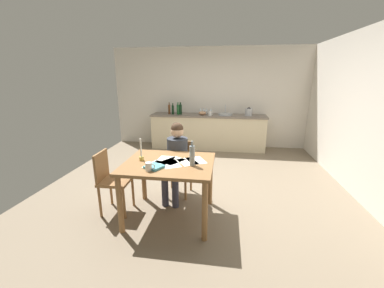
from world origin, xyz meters
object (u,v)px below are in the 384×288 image
Objects in this scene: person_seated at (176,156)px; candlestick at (141,154)px; chair_side_empty at (111,179)px; wine_glass_back_left at (204,110)px; coffee_mug at (149,167)px; book_magazine at (154,167)px; bottle_oil at (169,109)px; wine_bottle_on_table at (192,155)px; teacup_on_counter at (210,114)px; bottle_vinegar at (173,110)px; mixing_bowl at (202,113)px; sink_unit at (225,114)px; chair_at_table at (179,165)px; bottle_sauce at (180,109)px; wine_glass_back_right at (200,110)px; dining_table at (169,171)px; stovetop_kettle at (249,112)px; bottle_wine_red at (178,109)px; wine_glass_near_sink at (211,110)px; wine_glass_by_kettle at (207,110)px.

person_seated is 4.01× the size of candlestick.
wine_glass_back_left is (0.94, 3.46, 0.51)m from chair_side_empty.
person_seated reaches higher than chair_side_empty.
coffee_mug reaches higher than book_magazine.
bottle_oil is 0.92m from wine_glass_back_left.
wine_bottle_on_table is 2.59× the size of teacup_on_counter.
book_magazine is 3.53m from bottle_vinegar.
wine_glass_back_left is at bearing 74.79° from chair_side_empty.
mixing_bowl is 0.23m from teacup_on_counter.
chair_side_empty is (-0.81, -0.55, -0.18)m from person_seated.
wine_glass_back_left is (-0.57, 0.15, 0.09)m from sink_unit.
chair_side_empty is 0.60m from candlestick.
chair_at_table is 2.74m from sink_unit.
bottle_sauce reaches higher than candlestick.
bottle_sauce is (-0.37, 3.53, 0.22)m from book_magazine.
bottle_vinegar reaches higher than coffee_mug.
coffee_mug is 3.81m from wine_glass_back_right.
dining_table is at bearing -88.85° from chair_at_table.
bottle_oil is 1.38× the size of stovetop_kettle.
mixing_bowl is (0.92, 3.26, 0.45)m from chair_side_empty.
mixing_bowl is (0.12, 2.71, 0.27)m from person_seated.
person_seated is at bearing 92.76° from dining_table.
bottle_oil is at bearing 127.75° from book_magazine.
person_seated is 2.93m from wine_glass_back_left.
book_magazine is 0.62× the size of bottle_wine_red.
chair_at_table is at bearing -92.52° from wine_glass_back_left.
sink_unit is at bearing -20.97° from wine_glass_near_sink.
chair_at_table is 2.76× the size of bottle_wine_red.
bottle_wine_red is 2.01× the size of wine_glass_by_kettle.
person_seated is at bearing 118.07° from wine_bottle_on_table.
bottle_sauce is (0.34, 3.29, 0.54)m from chair_side_empty.
chair_side_empty is 3.64m from wine_glass_by_kettle.
chair_at_table is at bearing 81.96° from coffee_mug.
bottle_wine_red reaches higher than chair_at_table.
bottle_vinegar is at bearing -178.56° from mixing_bowl.
bottle_oil is 1.98× the size of wine_glass_back_right.
wine_glass_back_right is at bearing 110.19° from mixing_bowl.
bottle_sauce is 0.80m from teacup_on_counter.
bottle_vinegar reaches higher than wine_glass_near_sink.
wine_bottle_on_table is at bearing 45.91° from book_magazine.
wine_glass_back_right is at bearing 89.72° from dining_table.
mixing_bowl is at bearing -174.69° from sink_unit.
sink_unit is 1.24× the size of bottle_vinegar.
bottle_oil reaches higher than wine_glass_near_sink.
bottle_oil is (-0.79, 3.29, 0.35)m from dining_table.
candlestick reaches higher than chair_side_empty.
wine_glass_back_right is (0.03, 2.76, 0.53)m from chair_at_table.
stovetop_kettle is at bearing 2.46° from mixing_bowl.
bottle_oil reaches higher than book_magazine.
sink_unit reaches higher than candlestick.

